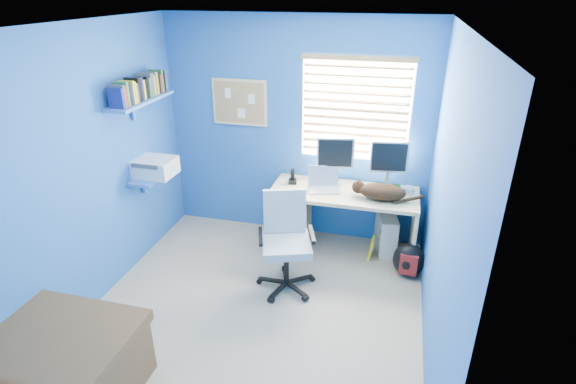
% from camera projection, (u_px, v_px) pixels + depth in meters
% --- Properties ---
extents(floor, '(3.00, 3.20, 0.00)m').
position_uv_depth(floor, '(255.00, 312.00, 4.16)').
color(floor, '#AFA48D').
rests_on(floor, ground).
extents(ceiling, '(3.00, 3.20, 0.00)m').
position_uv_depth(ceiling, '(244.00, 25.00, 3.10)').
color(ceiling, white).
rests_on(ceiling, wall_back).
extents(wall_back, '(3.00, 0.01, 2.50)m').
position_uv_depth(wall_back, '(296.00, 132.00, 5.04)').
color(wall_back, '#225CA6').
rests_on(wall_back, ground).
extents(wall_front, '(3.00, 0.01, 2.50)m').
position_uv_depth(wall_front, '(147.00, 319.00, 2.23)').
color(wall_front, '#225CA6').
rests_on(wall_front, ground).
extents(wall_left, '(0.01, 3.20, 2.50)m').
position_uv_depth(wall_left, '(89.00, 172.00, 3.97)').
color(wall_left, '#225CA6').
rests_on(wall_left, ground).
extents(wall_right, '(0.01, 3.20, 2.50)m').
position_uv_depth(wall_right, '(444.00, 210.00, 3.29)').
color(wall_right, '#225CA6').
rests_on(wall_right, ground).
extents(desk, '(1.57, 0.65, 0.74)m').
position_uv_depth(desk, '(342.00, 222.00, 4.97)').
color(desk, tan).
rests_on(desk, floor).
extents(laptop, '(0.39, 0.34, 0.22)m').
position_uv_depth(laptop, '(324.00, 181.00, 4.79)').
color(laptop, silver).
rests_on(laptop, desk).
extents(monitor_left, '(0.41, 0.19, 0.54)m').
position_uv_depth(monitor_left, '(335.00, 161.00, 4.88)').
color(monitor_left, silver).
rests_on(monitor_left, desk).
extents(monitor_right, '(0.41, 0.18, 0.54)m').
position_uv_depth(monitor_right, '(389.00, 165.00, 4.77)').
color(monitor_right, silver).
rests_on(monitor_right, desk).
extents(phone, '(0.11, 0.13, 0.17)m').
position_uv_depth(phone, '(293.00, 176.00, 4.98)').
color(phone, black).
rests_on(phone, desk).
extents(mug, '(0.10, 0.09, 0.10)m').
position_uv_depth(mug, '(395.00, 190.00, 4.73)').
color(mug, '#246634').
rests_on(mug, desk).
extents(cd_spindle, '(0.13, 0.13, 0.07)m').
position_uv_depth(cd_spindle, '(408.00, 190.00, 4.75)').
color(cd_spindle, silver).
rests_on(cd_spindle, desk).
extents(cat, '(0.50, 0.31, 0.17)m').
position_uv_depth(cat, '(382.00, 192.00, 4.59)').
color(cat, black).
rests_on(cat, desk).
extents(tower_pc, '(0.27, 0.47, 0.45)m').
position_uv_depth(tower_pc, '(386.00, 233.00, 5.03)').
color(tower_pc, beige).
rests_on(tower_pc, floor).
extents(drawer_boxes, '(0.35, 0.28, 0.54)m').
position_uv_depth(drawer_boxes, '(294.00, 222.00, 5.17)').
color(drawer_boxes, tan).
rests_on(drawer_boxes, floor).
extents(yellow_book, '(0.03, 0.17, 0.24)m').
position_uv_depth(yellow_book, '(371.00, 248.00, 4.93)').
color(yellow_book, yellow).
rests_on(yellow_book, floor).
extents(backpack, '(0.34, 0.28, 0.37)m').
position_uv_depth(backpack, '(408.00, 260.00, 4.61)').
color(backpack, black).
rests_on(backpack, floor).
extents(bed_corner, '(1.16, 0.82, 0.56)m').
position_uv_depth(bed_corner, '(51.00, 365.00, 3.22)').
color(bed_corner, brown).
rests_on(bed_corner, floor).
extents(office_chair, '(0.71, 0.71, 0.96)m').
position_uv_depth(office_chair, '(286.00, 254.00, 4.39)').
color(office_chair, black).
rests_on(office_chair, floor).
extents(window_blinds, '(1.15, 0.05, 1.10)m').
position_uv_depth(window_blinds, '(355.00, 110.00, 4.74)').
color(window_blinds, white).
rests_on(window_blinds, ground).
extents(corkboard, '(0.64, 0.02, 0.52)m').
position_uv_depth(corkboard, '(240.00, 102.00, 5.04)').
color(corkboard, tan).
rests_on(corkboard, ground).
extents(wall_shelves, '(0.42, 0.90, 1.05)m').
position_uv_depth(wall_shelves, '(146.00, 129.00, 4.52)').
color(wall_shelves, '#3A70C3').
rests_on(wall_shelves, ground).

